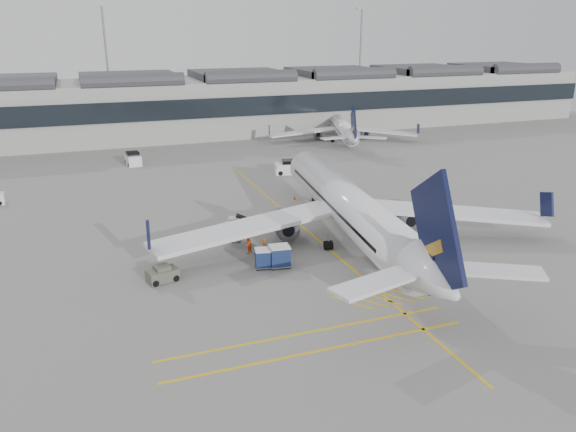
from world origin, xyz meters
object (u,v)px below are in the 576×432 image
object	(u,v)px
belt_loader	(241,226)
pushback_tug	(162,274)
baggage_cart_a	(264,258)
ramp_agent_a	(264,247)
airliner_main	(350,208)
ramp_agent_b	(248,245)

from	to	relation	value
belt_loader	pushback_tug	xyz separation A→B (m)	(-9.88, -10.10, 0.13)
belt_loader	pushback_tug	bearing A→B (deg)	-112.53
baggage_cart_a	ramp_agent_a	size ratio (longest dim) A/B	1.11
baggage_cart_a	pushback_tug	world-z (taller)	baggage_cart_a
airliner_main	pushback_tug	bearing A→B (deg)	-162.61
airliner_main	ramp_agent_a	distance (m)	9.85
ramp_agent_b	pushback_tug	size ratio (longest dim) A/B	0.57
pushback_tug	belt_loader	bearing A→B (deg)	31.41
belt_loader	ramp_agent_b	world-z (taller)	belt_loader
airliner_main	pushback_tug	size ratio (longest dim) A/B	15.50
belt_loader	ramp_agent_a	xyz separation A→B (m)	(0.12, -7.65, 0.36)
baggage_cart_a	ramp_agent_b	world-z (taller)	baggage_cart_a
pushback_tug	airliner_main	bearing A→B (deg)	-4.26
ramp_agent_a	ramp_agent_b	distance (m)	1.73
airliner_main	baggage_cart_a	xyz separation A→B (m)	(-10.37, -3.68, -2.53)
ramp_agent_a	pushback_tug	bearing A→B (deg)	128.79
baggage_cart_a	ramp_agent_a	world-z (taller)	baggage_cart_a
ramp_agent_a	pushback_tug	size ratio (longest dim) A/B	0.61
baggage_cart_a	airliner_main	bearing A→B (deg)	30.89
belt_loader	pushback_tug	world-z (taller)	belt_loader
baggage_cart_a	belt_loader	bearing A→B (deg)	96.94
airliner_main	baggage_cart_a	world-z (taller)	airliner_main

